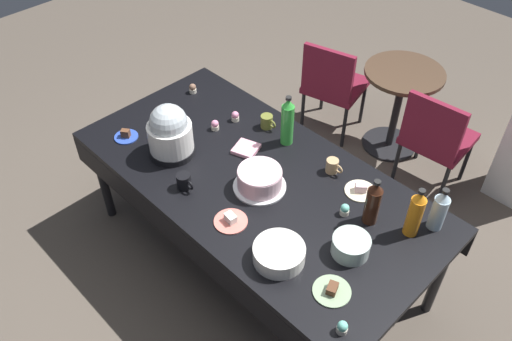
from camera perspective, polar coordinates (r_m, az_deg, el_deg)
ground at (r=3.58m, az=0.00°, el=-9.38°), size 9.00×9.00×0.00m
potluck_table at (r=3.06m, az=0.00°, el=-1.53°), size 2.20×1.10×0.75m
frosted_layer_cake at (r=2.92m, az=0.39°, el=-0.97°), size 0.30×0.30×0.13m
slow_cooker at (r=3.11m, az=-9.36°, el=4.12°), size 0.28×0.28×0.34m
glass_salad_bowl at (r=2.66m, az=10.28°, el=-8.06°), size 0.19×0.19×0.10m
ceramic_snack_bowl at (r=2.59m, az=2.52°, el=-9.03°), size 0.26×0.26×0.09m
dessert_plate_cream at (r=2.98m, az=11.30°, el=-2.08°), size 0.18×0.18×0.05m
dessert_plate_cobalt at (r=3.38m, az=-13.96°, el=3.71°), size 0.15×0.15×0.06m
dessert_plate_coral at (r=2.77m, az=-2.77°, el=-5.43°), size 0.18×0.18×0.05m
dessert_plate_sage at (r=2.53m, az=8.26°, el=-12.78°), size 0.18×0.18×0.05m
cupcake_mint at (r=3.68m, az=-6.91°, el=8.85°), size 0.05×0.05×0.07m
cupcake_vanilla at (r=3.40m, az=-2.28°, el=5.91°), size 0.05×0.05×0.07m
cupcake_cocoa at (r=3.34m, az=-4.49°, el=4.95°), size 0.05×0.05×0.07m
cupcake_lemon at (r=2.84m, az=9.64°, el=-4.22°), size 0.05×0.05×0.07m
cupcake_rose at (r=2.41m, az=9.38°, el=-16.51°), size 0.05×0.05×0.07m
soda_bottle_orange_juice at (r=2.75m, az=16.95°, el=-4.49°), size 0.08×0.08×0.31m
soda_bottle_lime_soda at (r=3.16m, az=3.44°, el=5.33°), size 0.08×0.08×0.34m
soda_bottle_cola at (r=2.76m, az=12.61°, el=-3.45°), size 0.08×0.08×0.29m
soda_bottle_water at (r=2.83m, az=19.32°, el=-4.08°), size 0.08×0.08×0.27m
coffee_mug_olive at (r=3.34m, az=1.21°, el=5.35°), size 0.12×0.08×0.09m
coffee_mug_tan at (r=3.05m, az=8.33°, el=0.49°), size 0.11×0.07×0.09m
coffee_mug_black at (r=2.95m, az=-7.82°, el=-1.17°), size 0.12×0.08×0.09m
paper_napkin_stack at (r=3.18m, az=-1.09°, el=2.37°), size 0.18×0.18×0.02m
maroon_chair_left at (r=4.28m, az=8.34°, el=9.41°), size 0.53×0.53×0.85m
maroon_chair_right at (r=3.91m, az=18.98°, el=3.56°), size 0.47×0.47×0.85m
round_cafe_table at (r=4.23m, az=15.36°, el=7.85°), size 0.60×0.60×0.72m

